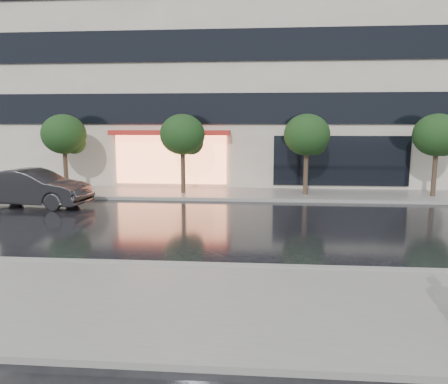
# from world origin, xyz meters

# --- Properties ---
(ground) EXTENTS (120.00, 120.00, 0.00)m
(ground) POSITION_xyz_m (0.00, 0.00, 0.00)
(ground) COLOR black
(ground) RESTS_ON ground
(sidewalk_near) EXTENTS (60.00, 4.50, 0.12)m
(sidewalk_near) POSITION_xyz_m (0.00, -3.25, 0.06)
(sidewalk_near) COLOR slate
(sidewalk_near) RESTS_ON ground
(sidewalk_far) EXTENTS (60.00, 3.50, 0.12)m
(sidewalk_far) POSITION_xyz_m (0.00, 10.25, 0.06)
(sidewalk_far) COLOR slate
(sidewalk_far) RESTS_ON ground
(curb_near) EXTENTS (60.00, 0.25, 0.14)m
(curb_near) POSITION_xyz_m (0.00, -1.00, 0.07)
(curb_near) COLOR gray
(curb_near) RESTS_ON ground
(curb_far) EXTENTS (60.00, 0.25, 0.14)m
(curb_far) POSITION_xyz_m (0.00, 8.50, 0.07)
(curb_far) COLOR gray
(curb_far) RESTS_ON ground
(office_building) EXTENTS (30.00, 12.76, 18.00)m
(office_building) POSITION_xyz_m (-0.00, 17.97, 9.00)
(office_building) COLOR beige
(office_building) RESTS_ON ground
(tree_far_west) EXTENTS (2.20, 2.20, 3.99)m
(tree_far_west) POSITION_xyz_m (-8.94, 10.03, 2.92)
(tree_far_west) COLOR #33261C
(tree_far_west) RESTS_ON ground
(tree_mid_west) EXTENTS (2.20, 2.20, 3.99)m
(tree_mid_west) POSITION_xyz_m (-2.94, 10.03, 2.92)
(tree_mid_west) COLOR #33261C
(tree_mid_west) RESTS_ON ground
(tree_mid_east) EXTENTS (2.20, 2.20, 3.99)m
(tree_mid_east) POSITION_xyz_m (3.06, 10.03, 2.92)
(tree_mid_east) COLOR #33261C
(tree_mid_east) RESTS_ON ground
(tree_far_east) EXTENTS (2.20, 2.20, 3.99)m
(tree_far_east) POSITION_xyz_m (9.06, 10.03, 2.92)
(tree_far_east) COLOR #33261C
(tree_far_east) RESTS_ON ground
(parked_car) EXTENTS (5.04, 2.27, 1.60)m
(parked_car) POSITION_xyz_m (-8.88, 6.49, 0.80)
(parked_car) COLOR black
(parked_car) RESTS_ON ground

